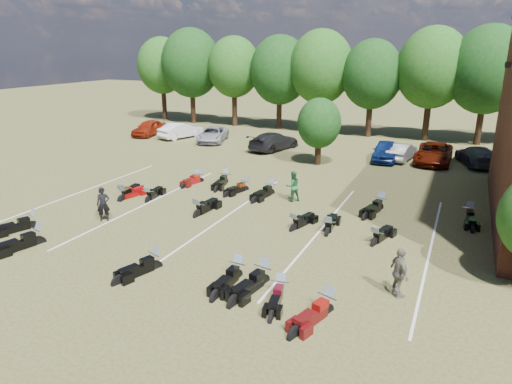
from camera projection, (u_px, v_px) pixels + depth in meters
The scene contains 36 objects.
ground at pixel (254, 249), 19.92m from camera, with size 160.00×160.00×0.00m, color brown.
car_0 at pixel (149, 128), 44.99m from camera, with size 1.78×4.43×1.51m, color maroon.
car_1 at pixel (181, 130), 43.72m from camera, with size 1.57×4.51×1.48m, color silver.
car_2 at pixel (213, 135), 42.03m from camera, with size 2.24×4.85×1.35m, color #95979E.
car_3 at pixel (274, 141), 38.73m from camera, with size 2.09×5.14×1.49m, color black.
car_4 at pixel (385, 151), 35.11m from camera, with size 1.76×4.38×1.49m, color navy.
car_5 at pixel (402, 152), 35.26m from camera, with size 1.40×4.00×1.32m, color #9FA09B.
car_6 at pixel (434, 153), 34.34m from camera, with size 2.49×5.40×1.50m, color #551104.
car_7 at pixel (477, 156), 33.76m from camera, with size 1.98×4.87×1.41m, color #3D3E43.
person_black at pixel (103, 204), 22.83m from camera, with size 0.64×0.42×1.76m, color black.
person_green at pixel (293, 186), 25.81m from camera, with size 0.86×0.67×1.77m, color #225B33.
person_grey at pixel (399, 273), 15.85m from camera, with size 1.08×0.45×1.84m, color #636055.
motorcycle_0 at pixel (33, 228), 22.23m from camera, with size 0.74×2.32×1.29m, color black, non-canonical shape.
motorcycle_1 at pixel (38, 244), 20.40m from camera, with size 0.79×2.48×1.38m, color black, non-canonical shape.
motorcycle_2 at pixel (155, 268), 18.14m from camera, with size 0.73×2.28×1.27m, color black, non-canonical shape.
motorcycle_3 at pixel (237, 278), 17.38m from camera, with size 0.73×2.31×1.29m, color black, non-canonical shape.
motorcycle_4 at pixel (263, 283), 16.99m from camera, with size 0.79×2.49×1.39m, color black, non-canonical shape.
motorcycle_5 at pixel (280, 296), 16.15m from camera, with size 0.66×2.08×1.16m, color black, non-canonical shape.
motorcycle_6 at pixel (326, 313), 15.09m from camera, with size 0.76×2.38×1.33m, color #45090A, non-canonical shape.
motorcycle_7 at pixel (122, 200), 26.20m from camera, with size 0.71×2.22×1.24m, color maroon, non-canonical shape.
motorcycle_8 at pixel (123, 200), 26.22m from camera, with size 0.78×2.44×1.36m, color black, non-canonical shape.
motorcycle_9 at pixel (148, 201), 26.02m from camera, with size 0.69×2.18×1.21m, color black, non-canonical shape.
motorcycle_10 at pixel (198, 216), 23.74m from camera, with size 0.78×2.45×1.37m, color black, non-canonical shape.
motorcycle_11 at pixel (294, 230), 21.95m from camera, with size 0.71×2.24×1.25m, color black, non-canonical shape.
motorcycle_12 at pixel (375, 245), 20.32m from camera, with size 0.70×2.21×1.23m, color black, non-canonical shape.
motorcycle_13 at pixel (327, 234), 21.44m from camera, with size 0.74×2.33×1.30m, color black, non-canonical shape.
motorcycle_14 at pixel (196, 182), 29.74m from camera, with size 0.65×2.03×1.13m, color #4B0B0A, non-canonical shape.
motorcycle_15 at pixel (200, 182), 29.71m from camera, with size 0.63×1.99×1.11m, color maroon, non-canonical shape.
motorcycle_16 at pixel (226, 183), 29.37m from camera, with size 0.76×2.38×1.33m, color black, non-canonical shape.
motorcycle_17 at pixel (245, 190), 27.95m from camera, with size 0.69×2.16×1.20m, color black, non-canonical shape.
motorcycle_18 at pixel (271, 195), 27.19m from camera, with size 0.76×2.39×1.33m, color black, non-canonical shape.
motorcycle_19 at pixel (380, 210), 24.65m from camera, with size 0.78×2.45×1.36m, color black, non-canonical shape.
motorcycle_20 at pixel (468, 219), 23.27m from camera, with size 0.73×2.30×1.28m, color black, non-canonical shape.
tree_line at pixel (373, 70), 43.48m from camera, with size 56.00×6.00×9.79m.
young_tree_midfield at pixel (319, 123), 33.18m from camera, with size 3.20×3.20×4.70m.
parking_lines at pixel (226, 216), 23.71m from camera, with size 20.10×14.00×0.01m.
Camera 1 is at (7.69, -16.52, 8.43)m, focal length 32.00 mm.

